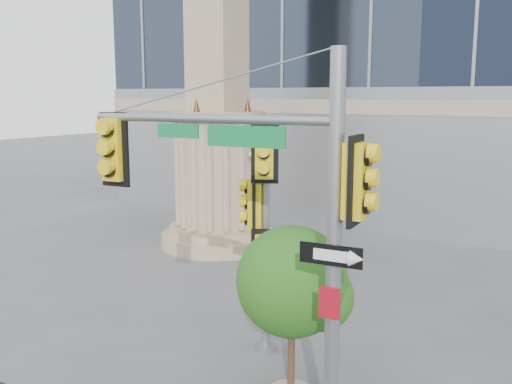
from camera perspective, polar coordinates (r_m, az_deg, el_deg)
The scene contains 4 objects.
monument at distance 21.29m, azimuth -3.86°, elevation 9.20°, with size 4.40×4.40×16.60m.
main_signal_pole at distance 8.97m, azimuth 0.93°, elevation -1.49°, with size 4.95×0.79×6.37m.
secondary_signal_pole at distance 12.28m, azimuth 0.66°, elevation -2.60°, with size 0.99×0.71×5.24m.
street_tree at distance 10.73m, azimuth 3.85°, elevation -9.37°, with size 2.13×2.08×3.33m.
Camera 1 is at (6.13, -8.49, 5.68)m, focal length 40.00 mm.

